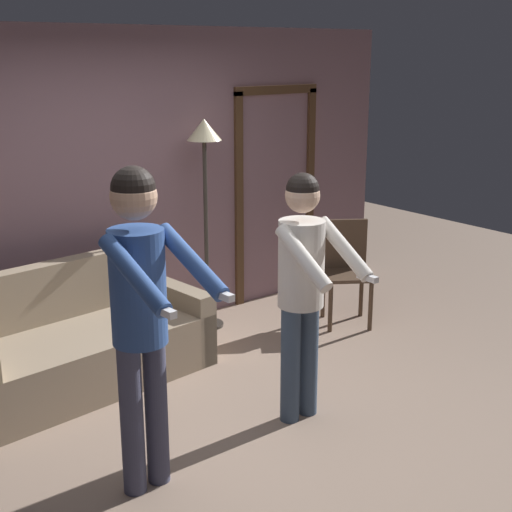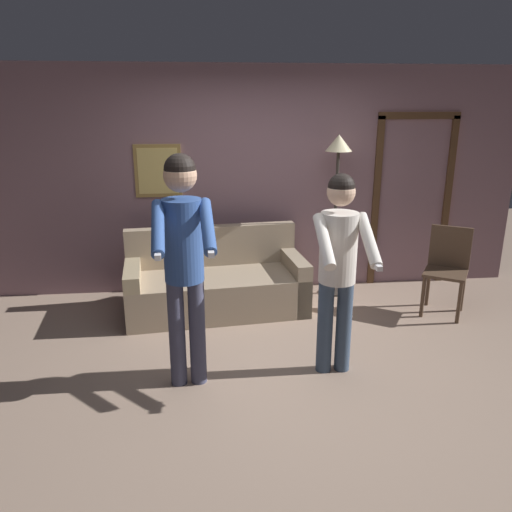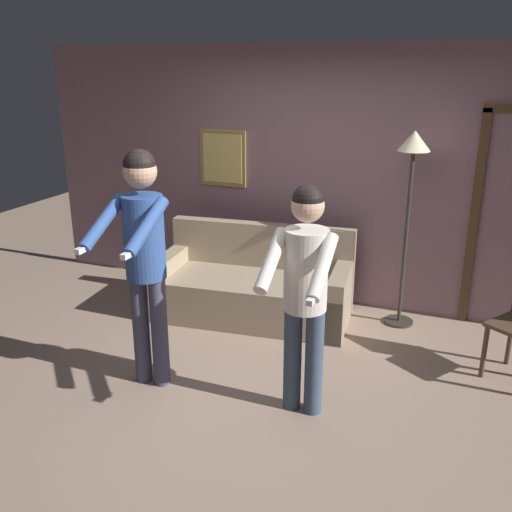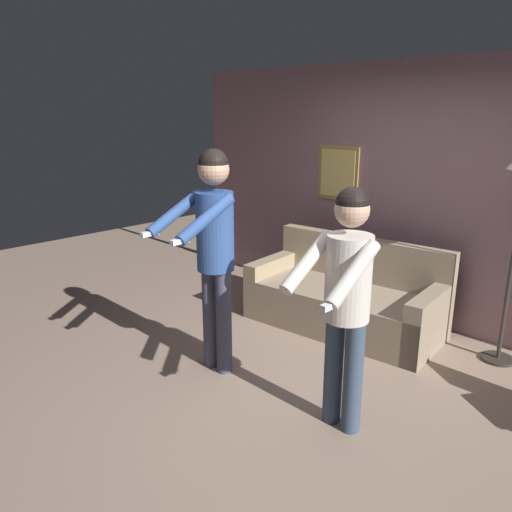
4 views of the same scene
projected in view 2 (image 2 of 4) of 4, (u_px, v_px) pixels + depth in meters
The scene contains 7 objects.
ground_plane at pixel (277, 363), 4.37m from camera, with size 12.00×12.00×0.00m, color gray.
back_wall_assembly at pixel (256, 182), 5.82m from camera, with size 6.40×0.10×2.60m.
couch at pixel (216, 286), 5.43m from camera, with size 1.98×1.03×0.87m.
torchiere_lamp at pixel (338, 167), 5.54m from camera, with size 0.29×0.29×1.85m.
person_standing_left at pixel (183, 249), 3.73m from camera, with size 0.46×0.74×1.85m.
person_standing_right at pixel (338, 258), 3.96m from camera, with size 0.43×0.65×1.68m.
dining_chair_distant at pixel (447, 265), 5.31m from camera, with size 0.58×0.58×0.93m.
Camera 2 is at (-0.60, -3.85, 2.20)m, focal length 35.00 mm.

